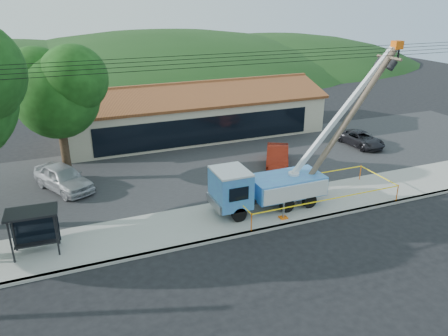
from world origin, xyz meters
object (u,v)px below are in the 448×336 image
at_px(leaning_pole, 349,118).
at_px(bus_shelter, 33,221).
at_px(car_red, 277,167).
at_px(car_silver, 65,191).
at_px(car_dark, 360,147).
at_px(utility_truck, 267,184).

bearing_deg(leaning_pole, bus_shelter, 179.43).
height_order(bus_shelter, car_red, bus_shelter).
bearing_deg(car_silver, car_dark, -27.31).
distance_m(utility_truck, car_red, 7.05).
relative_size(bus_shelter, car_red, 0.55).
relative_size(bus_shelter, car_dark, 0.56).
relative_size(utility_truck, leaning_pole, 1.27).
bearing_deg(leaning_pole, car_dark, 45.32).
bearing_deg(car_silver, car_red, -32.65).
relative_size(leaning_pole, car_red, 2.08).
xyz_separation_m(utility_truck, car_silver, (-10.66, 7.06, -1.61)).
bearing_deg(utility_truck, car_red, 56.05).
xyz_separation_m(car_red, car_dark, (8.42, 1.35, 0.00)).
distance_m(utility_truck, leaning_pole, 6.10).
height_order(utility_truck, car_silver, utility_truck).
relative_size(utility_truck, bus_shelter, 4.80).
bearing_deg(car_silver, bus_shelter, -130.07).
bearing_deg(car_red, car_dark, 37.86).
bearing_deg(utility_truck, car_dark, 29.88).
height_order(bus_shelter, car_dark, bus_shelter).
xyz_separation_m(bus_shelter, car_silver, (1.62, 7.13, -1.77)).
bearing_deg(car_silver, leaning_pole, -52.16).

